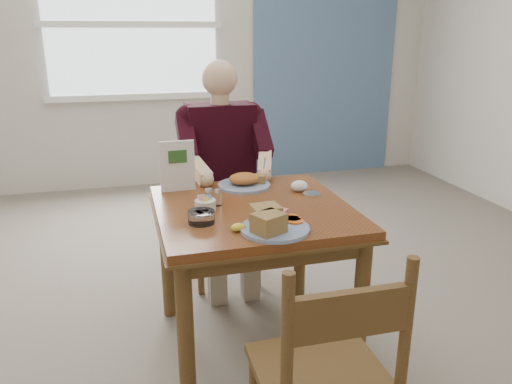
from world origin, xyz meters
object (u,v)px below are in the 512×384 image
object	(u,v)px
near_plate	(271,223)
table	(253,228)
chair_far	(221,206)
chair_near	(326,380)
diner	(223,159)
far_plate	(245,182)

from	to	relation	value
near_plate	table	bearing A→B (deg)	88.97
chair_far	chair_near	xyz separation A→B (m)	(-0.01, -1.72, 0.00)
chair_far	diner	bearing A→B (deg)	-89.99
table	far_plate	world-z (taller)	far_plate
near_plate	far_plate	xyz separation A→B (m)	(0.04, 0.62, -0.01)
table	chair_far	xyz separation A→B (m)	(0.00, 0.80, -0.16)
diner	near_plate	world-z (taller)	diner
diner	far_plate	xyz separation A→B (m)	(0.04, -0.39, -0.03)
far_plate	chair_near	bearing A→B (deg)	-92.06
chair_near	far_plate	xyz separation A→B (m)	(0.04, 1.24, 0.30)
table	far_plate	bearing A→B (deg)	83.04
chair_near	diner	world-z (taller)	diner
table	chair_near	bearing A→B (deg)	-90.39
chair_far	near_plate	xyz separation A→B (m)	(-0.01, -1.11, 0.31)
table	chair_near	size ratio (longest dim) A/B	0.97
table	near_plate	xyz separation A→B (m)	(-0.01, -0.31, 0.15)
diner	near_plate	size ratio (longest dim) A/B	3.79
table	chair_near	distance (m)	0.94
chair_far	far_plate	distance (m)	0.57
chair_far	diner	world-z (taller)	diner
chair_near	table	bearing A→B (deg)	89.61
chair_near	diner	size ratio (longest dim) A/B	0.69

